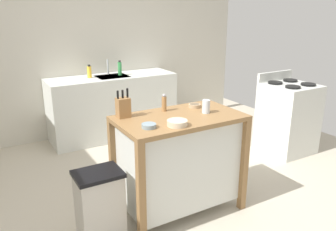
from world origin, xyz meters
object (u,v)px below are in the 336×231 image
at_px(sink_faucet, 108,67).
at_px(stove, 288,118).
at_px(knife_block, 123,107).
at_px(bowl_ceramic_small, 195,106).
at_px(bottle_spray_cleaner, 120,68).
at_px(bowl_stoneware_deep, 149,126).
at_px(trash_bin, 100,208).
at_px(drinking_cup, 206,106).
at_px(pepper_grinder, 164,103).
at_px(bowl_ceramic_wide, 177,123).
at_px(bottle_dish_soap, 89,72).
at_px(kitchen_island, 179,159).

height_order(sink_faucet, stove, sink_faucet).
xyz_separation_m(knife_block, stove, (2.40, 0.25, -0.56)).
bearing_deg(bowl_ceramic_small, bottle_spray_cleaner, 88.18).
bearing_deg(bowl_stoneware_deep, knife_block, 100.43).
height_order(trash_bin, bottle_spray_cleaner, bottle_spray_cleaner).
xyz_separation_m(bowl_stoneware_deep, trash_bin, (-0.42, 0.04, -0.63)).
height_order(bowl_stoneware_deep, stove, stove).
relative_size(bowl_ceramic_small, bottle_spray_cleaner, 0.54).
relative_size(bowl_stoneware_deep, trash_bin, 0.18).
xyz_separation_m(drinking_cup, pepper_grinder, (-0.29, 0.24, 0.02)).
height_order(knife_block, bowl_ceramic_wide, knife_block).
bearing_deg(sink_faucet, bowl_ceramic_small, -88.30).
height_order(bowl_stoneware_deep, pepper_grinder, pepper_grinder).
relative_size(bowl_ceramic_small, drinking_cup, 0.95).
bearing_deg(bottle_dish_soap, kitchen_island, -87.19).
bearing_deg(bottle_spray_cleaner, sink_faucet, 131.54).
bearing_deg(knife_block, bowl_stoneware_deep, -79.57).
height_order(bottle_dish_soap, stove, bottle_dish_soap).
distance_m(bowl_ceramic_small, bottle_spray_cleaner, 1.98).
height_order(knife_block, bottle_spray_cleaner, knife_block).
distance_m(kitchen_island, knife_block, 0.70).
relative_size(knife_block, bowl_ceramic_wide, 1.50).
bearing_deg(drinking_cup, bowl_stoneware_deep, -171.33).
bearing_deg(knife_block, bowl_ceramic_wide, -56.18).
xyz_separation_m(kitchen_island, trash_bin, (-0.79, -0.10, -0.20)).
height_order(bowl_stoneware_deep, trash_bin, bowl_stoneware_deep).
distance_m(bowl_ceramic_small, sink_faucet, 2.12).
xyz_separation_m(bowl_ceramic_wide, sink_faucet, (0.35, 2.48, 0.06)).
height_order(kitchen_island, bowl_ceramic_small, bowl_ceramic_small).
bearing_deg(knife_block, stove, 6.02).
height_order(trash_bin, stove, stove).
bearing_deg(trash_bin, bottle_spray_cleaner, 63.34).
bearing_deg(bowl_stoneware_deep, bowl_ceramic_small, 24.68).
xyz_separation_m(pepper_grinder, stove, (2.00, 0.27, -0.54)).
relative_size(kitchen_island, sink_faucet, 5.03).
xyz_separation_m(drinking_cup, sink_faucet, (-0.05, 2.32, 0.02)).
xyz_separation_m(trash_bin, sink_faucet, (1.00, 2.38, 0.69)).
bearing_deg(drinking_cup, sink_faucet, 91.24).
relative_size(bowl_stoneware_deep, bottle_dish_soap, 0.64).
bearing_deg(bowl_ceramic_wide, bottle_dish_soap, 88.95).
relative_size(pepper_grinder, bottle_dish_soap, 0.89).
distance_m(bowl_ceramic_wide, pepper_grinder, 0.42).
distance_m(kitchen_island, bowl_ceramic_wide, 0.50).
relative_size(knife_block, stove, 0.24).
distance_m(knife_block, bottle_dish_soap, 1.98).
relative_size(bowl_ceramic_small, stove, 0.11).
height_order(drinking_cup, bottle_dish_soap, bottle_dish_soap).
height_order(sink_faucet, bottle_dish_soap, sink_faucet).
bearing_deg(stove, bottle_dish_soap, 140.53).
relative_size(pepper_grinder, sink_faucet, 0.73).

